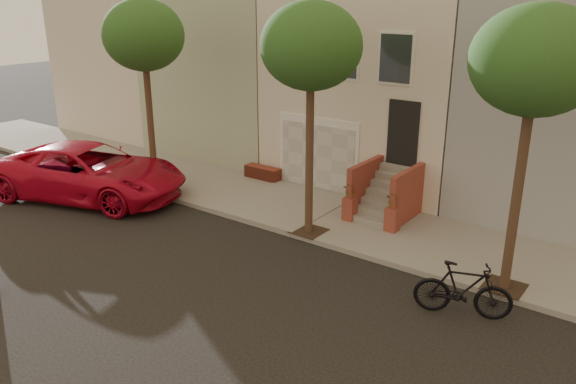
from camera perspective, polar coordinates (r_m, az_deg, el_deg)
The scene contains 9 objects.
ground at distance 14.28m, azimuth -10.35°, elevation -8.46°, with size 90.00×90.00×0.00m, color black.
sidewalk at distance 17.94m, azimuth 2.06°, elevation -1.91°, with size 40.00×3.70×0.15m, color gray.
house_row at distance 21.99m, azimuth 11.01°, elevation 11.36°, with size 33.10×11.70×7.00m.
tree_left at distance 19.42m, azimuth -14.31°, elevation 14.89°, with size 2.70×2.57×6.30m.
tree_mid at distance 15.01m, azimuth 2.31°, elevation 14.27°, with size 2.70×2.57×6.30m.
tree_right at distance 12.77m, azimuth 23.62°, elevation 11.81°, with size 2.70×2.57×6.30m.
utility_pole at distance 5.63m, azimuth 20.78°, elevation 3.57°, with size 23.60×1.22×10.00m.
pickup_truck at distance 20.17m, azimuth -19.34°, elevation 1.92°, with size 3.02×6.56×1.82m, color red.
motorcycle at distance 12.82m, azimuth 17.16°, elevation -9.34°, with size 0.58×2.06×1.24m, color black.
Camera 1 is at (9.41, -8.46, 6.60)m, focal length 35.43 mm.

